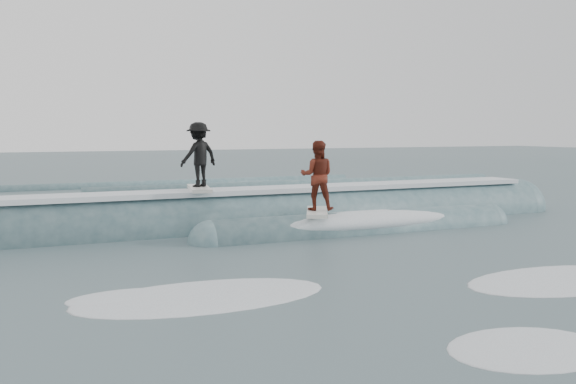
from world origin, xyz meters
name	(u,v)px	position (x,y,z in m)	size (l,w,h in m)	color
ground	(406,271)	(0.00, 0.00, 0.00)	(160.00, 160.00, 0.00)	#3C5357
breaking_wave	(290,225)	(0.33, 6.51, 0.04)	(21.14, 3.87, 2.18)	#3C5C65
surfer_black	(199,157)	(-2.34, 6.91, 2.11)	(1.35, 2.07, 1.94)	silver
surfer_red	(317,178)	(0.33, 4.71, 1.56)	(1.39, 2.03, 2.00)	silver
whitewater	(503,284)	(1.00, -1.70, 0.00)	(14.91, 6.32, 0.10)	white
far_swells	(188,193)	(0.29, 17.65, 0.00)	(36.32, 8.65, 0.80)	#3C5C65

